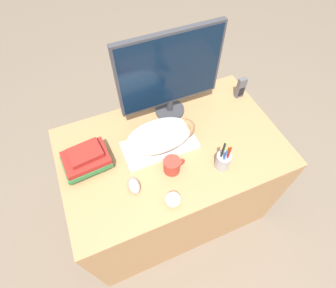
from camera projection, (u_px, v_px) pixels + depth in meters
name	position (u px, v px, depth m)	size (l,w,h in m)	color
ground_plane	(192.00, 249.00, 1.82)	(12.00, 12.00, 0.00)	#6B5B4C
desk	(171.00, 180.00, 1.70)	(1.18, 0.74, 0.77)	#9E7047
keyboard	(160.00, 145.00, 1.38)	(0.39, 0.18, 0.02)	silver
cat	(162.00, 135.00, 1.31)	(0.37, 0.19, 0.14)	white
monitor	(170.00, 73.00, 1.30)	(0.55, 0.17, 0.50)	#333338
computer_mouse	(134.00, 185.00, 1.23)	(0.05, 0.09, 0.04)	gray
coffee_mug	(172.00, 165.00, 1.27)	(0.11, 0.08, 0.08)	#9E2D23
pen_cup	(223.00, 160.00, 1.28)	(0.07, 0.07, 0.19)	#939399
baseball	(173.00, 199.00, 1.18)	(0.07, 0.07, 0.07)	silver
phone	(241.00, 88.00, 1.55)	(0.05, 0.03, 0.13)	#4C4C51
book_stack	(86.00, 160.00, 1.28)	(0.23, 0.18, 0.11)	#2D6B38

